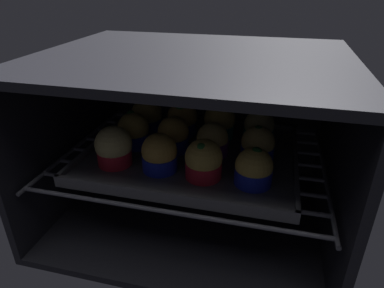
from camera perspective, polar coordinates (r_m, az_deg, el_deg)
The scene contains 15 objects.
oven_cavity at distance 74.54cm, azimuth 0.87°, elevation 1.54°, with size 59.00×47.00×37.00cm.
oven_rack at distance 72.42cm, azimuth 0.07°, elevation -2.29°, with size 54.80×42.00×0.80cm.
baking_tray at distance 71.60cm, azimuth 0.00°, elevation -1.68°, with size 43.14×34.37×2.20cm.
muffin_row0_col0 at distance 67.08cm, azimuth -13.13°, elevation -0.53°, with size 7.23×7.23×7.88cm.
muffin_row0_col1 at distance 63.79cm, azimuth -5.54°, elevation -1.73°, with size 6.74×6.74×7.45cm.
muffin_row0_col2 at distance 61.17cm, azimuth 1.97°, elevation -2.84°, with size 6.89×6.89×7.50cm.
muffin_row0_col3 at distance 60.43cm, azimuth 10.43°, elevation -4.14°, with size 6.72×6.72×7.21cm.
muffin_row1_col0 at distance 73.60cm, azimuth -9.89°, elevation 2.16°, with size 6.75×6.75×7.89cm.
muffin_row1_col1 at distance 70.96cm, azimuth -3.20°, elevation 1.51°, with size 6.72×6.72×7.46cm.
muffin_row1_col2 at distance 69.48cm, azimuth 3.48°, elevation 0.56°, with size 6.72×6.72×6.88cm.
muffin_row1_col3 at distance 68.47cm, azimuth 11.08°, elevation -0.19°, with size 6.72×6.72×7.32cm.
muffin_row2_col0 at distance 81.10cm, azimuth -7.61°, elevation 4.78°, with size 7.27×7.27×7.81cm.
muffin_row2_col1 at distance 78.11cm, azimuth -1.65°, elevation 4.24°, with size 6.97×6.97×8.35cm.
muffin_row2_col2 at distance 76.85cm, azimuth 4.67°, elevation 3.75°, with size 7.08×7.08×7.95cm.
muffin_row2_col3 at distance 76.14cm, azimuth 11.26°, elevation 2.78°, with size 6.72×6.72×7.85cm.
Camera 1 is at (15.41, -39.34, 48.89)cm, focal length 31.46 mm.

